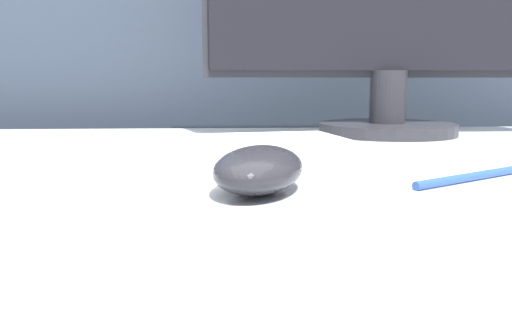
# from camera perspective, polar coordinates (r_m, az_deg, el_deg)

# --- Properties ---
(partition_panel) EXTENTS (5.00, 0.03, 1.39)m
(partition_panel) POSITION_cam_1_polar(r_m,az_deg,el_deg) (1.15, -2.04, 0.38)
(partition_panel) COLOR #333D4C
(partition_panel) RESTS_ON ground_plane
(computer_mouse_near) EXTENTS (0.11, 0.14, 0.04)m
(computer_mouse_near) POSITION_cam_1_polar(r_m,az_deg,el_deg) (0.42, 0.30, -1.03)
(computer_mouse_near) COLOR #232328
(computer_mouse_near) RESTS_ON desk
(keyboard) EXTENTS (0.45, 0.20, 0.02)m
(keyboard) POSITION_cam_1_polar(r_m,az_deg,el_deg) (0.60, -9.52, 1.20)
(keyboard) COLOR white
(keyboard) RESTS_ON desk
(pen) EXTENTS (0.14, 0.08, 0.01)m
(pen) POSITION_cam_1_polar(r_m,az_deg,el_deg) (0.50, 23.33, -1.79)
(pen) COLOR #284C9E
(pen) RESTS_ON desk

